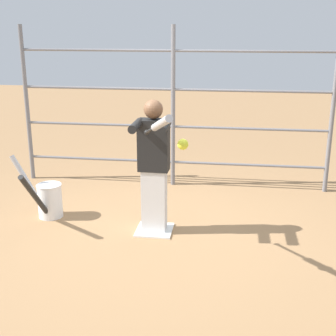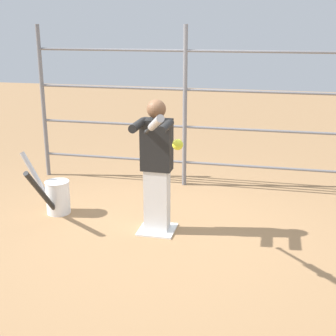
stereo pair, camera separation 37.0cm
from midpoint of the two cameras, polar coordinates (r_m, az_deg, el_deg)
ground_plane at (r=5.31m, az=-3.68°, el=-7.67°), size 24.00×24.00×0.00m
home_plate at (r=5.30m, az=-3.68°, el=-7.57°), size 0.40×0.40×0.02m
fence_backstop at (r=6.48m, az=-1.03°, el=7.28°), size 4.30×0.06×2.22m
batter at (r=5.01m, az=-3.88°, el=0.58°), size 0.38×0.50×1.48m
baseball_bat_swinging at (r=4.02m, az=-3.72°, el=5.29°), size 0.38×0.81×0.35m
softball_in_flight at (r=4.03m, az=-0.81°, el=2.87°), size 0.10×0.10×0.10m
bat_bucket at (r=5.79m, az=-16.28°, el=-3.68°), size 0.61×0.82×0.76m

